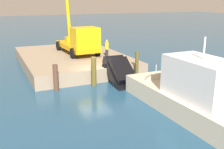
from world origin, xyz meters
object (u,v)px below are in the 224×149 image
Objects in this scene: salvaged_car at (122,76)px; dock_worker at (107,48)px; moored_yacht at (177,98)px; crane_truck at (80,41)px.

dock_worker is at bearing 168.78° from salvaged_car.
dock_worker is 0.40× the size of salvaged_car.
moored_yacht reaches higher than dock_worker.
dock_worker is (2.10, 2.06, -0.55)m from crane_truck.
salvaged_car is at bearing 7.57° from crane_truck.
moored_yacht is at bearing 0.19° from dock_worker.
crane_truck is at bearing -135.56° from dock_worker.
crane_truck reaches higher than dock_worker.
salvaged_car is (5.36, -1.06, -1.29)m from dock_worker.
salvaged_car is 5.75m from moored_yacht.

